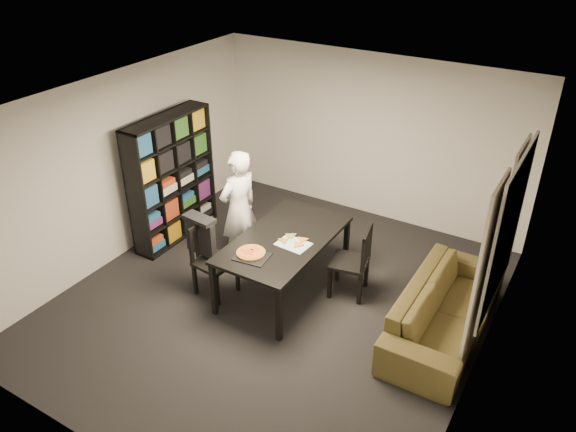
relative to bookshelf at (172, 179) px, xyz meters
The scene contains 16 objects.
room 2.26m from the bookshelf, 15.56° to the right, with size 5.01×5.51×2.61m.
window_pane 4.67m from the bookshelf, ahead, with size 0.02×1.40×1.60m, color black.
window_frame 4.67m from the bookshelf, ahead, with size 0.03×1.52×1.72m, color white.
curtain_left 4.59m from the bookshelf, ahead, with size 0.03×0.70×2.25m, color beige.
curtain_right 4.59m from the bookshelf, ahead, with size 0.03×0.70×2.25m, color beige.
bookshelf is the anchor object (origin of this frame).
dining_table 2.15m from the bookshelf, ahead, with size 1.04×1.87×0.78m.
chair_left 1.60m from the bookshelf, 32.77° to the right, with size 0.50×0.50×0.98m.
chair_right 2.99m from the bookshelf, ahead, with size 0.54×0.54×0.98m.
draped_jacket 1.44m from the bookshelf, 35.14° to the right, with size 0.46×0.24×0.54m.
person 1.26m from the bookshelf, ahead, with size 0.62×0.40×1.69m, color white.
baking_tray 2.20m from the bookshelf, 23.96° to the right, with size 0.40×0.32×0.01m, color black.
pepperoni_pizza 2.14m from the bookshelf, 23.41° to the right, with size 0.35×0.35×0.03m.
kitchen_towel 2.33m from the bookshelf, ahead, with size 0.40×0.30×0.01m, color silver.
pizza_slices 2.28m from the bookshelf, ahead, with size 0.37×0.31×0.01m, color #BA713A, non-canonical shape.
sofa 4.22m from the bookshelf, ahead, with size 2.24×0.88×0.65m, color #463F1C.
Camera 1 is at (3.08, -4.85, 4.52)m, focal length 35.00 mm.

